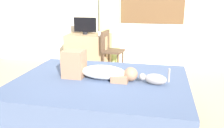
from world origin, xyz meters
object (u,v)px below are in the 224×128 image
Objects in this scene: cat at (154,79)px; desk at (89,51)px; chair_by_desk at (110,48)px; tv_monitor at (85,26)px; cup at (100,34)px; person_lying at (96,69)px; bed at (101,100)px.

desk is at bearing 124.07° from cat.
chair_by_desk reaches higher than desk.
tv_monitor is 0.41m from cup.
chair_by_desk reaches higher than cup.
cup is at bearing 103.09° from person_lying.
chair_by_desk is (0.52, -0.23, 0.14)m from desk.
person_lying is at bearing 150.26° from bed.
chair_by_desk is at bearing 98.95° from bed.
tv_monitor is (-0.88, 2.13, 0.66)m from bed.
person_lying reaches higher than cup.
tv_monitor reaches higher than chair_by_desk.
cat reaches higher than desk.
cup is at bearing 120.23° from cat.
bed is at bearing -81.05° from chair_by_desk.
bed is 2.32× the size of person_lying.
person_lying is at bearing -83.07° from chair_by_desk.
chair_by_desk is (-0.30, 1.90, 0.24)m from bed.
bed is 1.94m from chair_by_desk.
cat is (0.64, -0.03, 0.34)m from bed.
desk is at bearing 155.82° from chair_by_desk.
cat is at bearing -55.93° from desk.
person_lying is 1.95× the size of tv_monitor.
tv_monitor is 5.46× the size of cup.
cup is at bearing 161.43° from chair_by_desk.
bed is at bearing -75.17° from cup.
person_lying is 0.72m from cat.
cat reaches higher than bed.
desk is (-0.82, 2.13, 0.10)m from bed.
tv_monitor is (-1.52, 2.16, 0.32)m from cat.
tv_monitor is (-0.81, 2.09, 0.27)m from person_lying.
bed is 6.11× the size of cat.
person_lying is 2.64× the size of cat.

